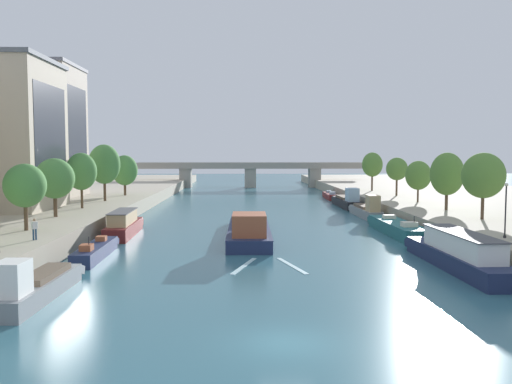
{
  "coord_description": "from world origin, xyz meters",
  "views": [
    {
      "loc": [
        -1.92,
        -23.15,
        8.45
      ],
      "look_at": [
        0.0,
        53.01,
        2.93
      ],
      "focal_mm": 37.33,
      "sensor_mm": 36.0,
      "label": 1
    }
  ],
  "objects_px": {
    "tree_right_third": "(418,175)",
    "person_on_quay": "(34,228)",
    "tree_left_second": "(25,186)",
    "tree_left_third": "(55,179)",
    "bridge_far": "(250,172)",
    "moored_boat_right_near": "(347,201)",
    "tree_right_by_lamp": "(483,176)",
    "tree_right_end_of_row": "(372,165)",
    "tree_left_end_of_row": "(81,172)",
    "tree_left_by_lamp": "(125,170)",
    "moored_boat_left_midway": "(96,250)",
    "moored_boat_right_lone": "(330,196)",
    "tree_left_distant": "(104,164)",
    "moored_boat_right_gap_after": "(366,210)",
    "tree_right_past_mid": "(447,174)",
    "lamppost_right_bank": "(506,208)",
    "moored_boat_left_lone": "(124,225)",
    "moored_boat_left_gap_after": "(36,286)",
    "moored_boat_right_downstream": "(458,253)",
    "barge_midriver": "(249,228)",
    "moored_boat_right_second": "(397,227)",
    "tree_right_nearest": "(397,169)"
  },
  "relations": [
    {
      "from": "tree_right_nearest",
      "to": "moored_boat_right_near",
      "type": "bearing_deg",
      "value": 166.0
    },
    {
      "from": "tree_left_second",
      "to": "tree_left_third",
      "type": "bearing_deg",
      "value": 95.41
    },
    {
      "from": "moored_boat_right_near",
      "to": "tree_right_end_of_row",
      "type": "height_order",
      "value": "tree_right_end_of_row"
    },
    {
      "from": "tree_left_end_of_row",
      "to": "tree_right_by_lamp",
      "type": "bearing_deg",
      "value": -15.43
    },
    {
      "from": "tree_left_distant",
      "to": "tree_left_by_lamp",
      "type": "bearing_deg",
      "value": 86.58
    },
    {
      "from": "tree_right_third",
      "to": "person_on_quay",
      "type": "distance_m",
      "value": 49.49
    },
    {
      "from": "moored_boat_right_downstream",
      "to": "moored_boat_left_midway",
      "type": "bearing_deg",
      "value": 169.69
    },
    {
      "from": "barge_midriver",
      "to": "person_on_quay",
      "type": "height_order",
      "value": "person_on_quay"
    },
    {
      "from": "moored_boat_right_gap_after",
      "to": "moored_boat_left_gap_after",
      "type": "bearing_deg",
      "value": -125.74
    },
    {
      "from": "moored_boat_right_near",
      "to": "tree_right_past_mid",
      "type": "height_order",
      "value": "tree_right_past_mid"
    },
    {
      "from": "tree_right_by_lamp",
      "to": "moored_boat_left_midway",
      "type": "bearing_deg",
      "value": -166.5
    },
    {
      "from": "tree_right_end_of_row",
      "to": "tree_left_distant",
      "type": "bearing_deg",
      "value": -155.44
    },
    {
      "from": "barge_midriver",
      "to": "moored_boat_right_near",
      "type": "relative_size",
      "value": 1.61
    },
    {
      "from": "moored_boat_left_lone",
      "to": "tree_right_nearest",
      "type": "xyz_separation_m",
      "value": [
        35.98,
        26.35,
        4.97
      ]
    },
    {
      "from": "barge_midriver",
      "to": "moored_boat_right_downstream",
      "type": "xyz_separation_m",
      "value": [
        15.13,
        -15.05,
        0.24
      ]
    },
    {
      "from": "moored_boat_left_lone",
      "to": "moored_boat_right_gap_after",
      "type": "relative_size",
      "value": 0.97
    },
    {
      "from": "tree_right_by_lamp",
      "to": "moored_boat_right_lone",
      "type": "bearing_deg",
      "value": 98.77
    },
    {
      "from": "moored_boat_right_near",
      "to": "lamppost_right_bank",
      "type": "relative_size",
      "value": 3.13
    },
    {
      "from": "tree_left_third",
      "to": "bridge_far",
      "type": "height_order",
      "value": "tree_left_third"
    },
    {
      "from": "moored_boat_right_near",
      "to": "tree_left_end_of_row",
      "type": "distance_m",
      "value": 40.83
    },
    {
      "from": "tree_left_by_lamp",
      "to": "moored_boat_left_lone",
      "type": "bearing_deg",
      "value": -77.9
    },
    {
      "from": "person_on_quay",
      "to": "tree_left_second",
      "type": "bearing_deg",
      "value": 117.78
    },
    {
      "from": "tree_left_distant",
      "to": "tree_right_third",
      "type": "bearing_deg",
      "value": -4.03
    },
    {
      "from": "tree_right_nearest",
      "to": "bridge_far",
      "type": "relative_size",
      "value": 0.1
    },
    {
      "from": "tree_left_second",
      "to": "tree_left_by_lamp",
      "type": "xyz_separation_m",
      "value": [
        0.01,
        37.96,
        0.1
      ]
    },
    {
      "from": "barge_midriver",
      "to": "moored_boat_right_second",
      "type": "distance_m",
      "value": 15.74
    },
    {
      "from": "tree_right_third",
      "to": "tree_right_by_lamp",
      "type": "bearing_deg",
      "value": -89.17
    },
    {
      "from": "moored_boat_right_lone",
      "to": "tree_left_distant",
      "type": "bearing_deg",
      "value": -144.0
    },
    {
      "from": "moored_boat_left_midway",
      "to": "tree_right_end_of_row",
      "type": "bearing_deg",
      "value": 54.85
    },
    {
      "from": "tree_left_end_of_row",
      "to": "tree_right_third",
      "type": "height_order",
      "value": "tree_left_end_of_row"
    },
    {
      "from": "barge_midriver",
      "to": "person_on_quay",
      "type": "distance_m",
      "value": 20.97
    },
    {
      "from": "moored_boat_right_gap_after",
      "to": "moored_boat_right_lone",
      "type": "height_order",
      "value": "moored_boat_right_gap_after"
    },
    {
      "from": "tree_left_end_of_row",
      "to": "tree_left_by_lamp",
      "type": "bearing_deg",
      "value": 87.69
    },
    {
      "from": "barge_midriver",
      "to": "tree_right_third",
      "type": "bearing_deg",
      "value": 36.92
    },
    {
      "from": "tree_right_by_lamp",
      "to": "bridge_far",
      "type": "distance_m",
      "value": 84.08
    },
    {
      "from": "moored_boat_left_lone",
      "to": "moored_boat_right_gap_after",
      "type": "distance_m",
      "value": 32.36
    },
    {
      "from": "moored_boat_left_lone",
      "to": "moored_boat_right_lone",
      "type": "relative_size",
      "value": 1.07
    },
    {
      "from": "tree_left_end_of_row",
      "to": "tree_right_end_of_row",
      "type": "relative_size",
      "value": 0.98
    },
    {
      "from": "lamppost_right_bank",
      "to": "tree_left_second",
      "type": "bearing_deg",
      "value": 172.6
    },
    {
      "from": "bridge_far",
      "to": "moored_boat_right_gap_after",
      "type": "bearing_deg",
      "value": -77.07
    },
    {
      "from": "moored_boat_right_gap_after",
      "to": "tree_left_distant",
      "type": "height_order",
      "value": "tree_left_distant"
    },
    {
      "from": "moored_boat_right_near",
      "to": "tree_left_third",
      "type": "bearing_deg",
      "value": -141.88
    },
    {
      "from": "barge_midriver",
      "to": "lamppost_right_bank",
      "type": "relative_size",
      "value": 5.03
    },
    {
      "from": "tree_right_end_of_row",
      "to": "person_on_quay",
      "type": "relative_size",
      "value": 4.13
    },
    {
      "from": "tree_right_past_mid",
      "to": "lamppost_right_bank",
      "type": "distance_m",
      "value": 20.65
    },
    {
      "from": "tree_left_end_of_row",
      "to": "moored_boat_left_gap_after",
      "type": "bearing_deg",
      "value": -77.67
    },
    {
      "from": "moored_boat_right_gap_after",
      "to": "person_on_quay",
      "type": "relative_size",
      "value": 7.28
    },
    {
      "from": "moored_boat_right_gap_after",
      "to": "moored_boat_right_downstream",
      "type": "bearing_deg",
      "value": -91.17
    },
    {
      "from": "moored_boat_right_gap_after",
      "to": "tree_left_distant",
      "type": "relative_size",
      "value": 1.53
    },
    {
      "from": "moored_boat_right_gap_after",
      "to": "moored_boat_right_lone",
      "type": "xyz_separation_m",
      "value": [
        0.02,
        29.2,
        -0.4
      ]
    }
  ]
}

